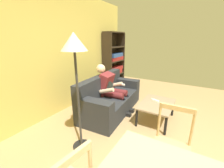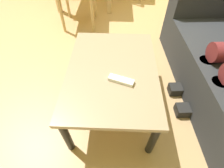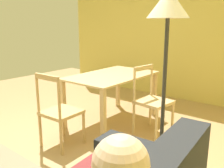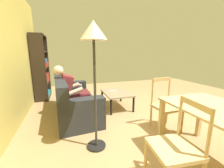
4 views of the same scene
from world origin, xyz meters
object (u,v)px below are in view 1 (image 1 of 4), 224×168
object	(u,v)px
coffee_table	(157,106)
person_lounging	(110,88)
tv_remote	(155,100)
floor_lamp	(75,54)
couch	(110,98)
dining_chair_facing_couch	(171,148)
bookshelf	(114,64)

from	to	relation	value
coffee_table	person_lounging	bearing A→B (deg)	93.16
tv_remote	floor_lamp	size ratio (longest dim) A/B	0.10
couch	coffee_table	distance (m)	1.10
person_lounging	tv_remote	bearing A→B (deg)	-80.49
tv_remote	dining_chair_facing_couch	size ratio (longest dim) A/B	0.18
couch	tv_remote	size ratio (longest dim) A/B	11.32
person_lounging	dining_chair_facing_couch	xyz separation A→B (m)	(-1.22, -1.59, -0.13)
bookshelf	dining_chair_facing_couch	size ratio (longest dim) A/B	2.04
couch	person_lounging	world-z (taller)	person_lounging
bookshelf	tv_remote	bearing A→B (deg)	-127.50
person_lounging	dining_chair_facing_couch	bearing A→B (deg)	-127.60
coffee_table	dining_chair_facing_couch	size ratio (longest dim) A/B	0.96
tv_remote	bookshelf	size ratio (longest dim) A/B	0.09
person_lounging	tv_remote	distance (m)	1.06
coffee_table	tv_remote	world-z (taller)	tv_remote
couch	dining_chair_facing_couch	bearing A→B (deg)	-126.87
couch	coffee_table	xyz separation A→B (m)	(0.10, -1.10, 0.03)
coffee_table	dining_chair_facing_couch	bearing A→B (deg)	-159.35
person_lounging	bookshelf	world-z (taller)	bookshelf
person_lounging	floor_lamp	size ratio (longest dim) A/B	0.63
dining_chair_facing_couch	tv_remote	bearing A→B (deg)	21.42
dining_chair_facing_couch	floor_lamp	xyz separation A→B (m)	(-0.14, 1.32, 1.06)
tv_remote	dining_chair_facing_couch	bearing A→B (deg)	40.71
couch	tv_remote	world-z (taller)	couch
tv_remote	dining_chair_facing_couch	distance (m)	1.50
person_lounging	coffee_table	world-z (taller)	person_lounging
bookshelf	dining_chair_facing_couch	world-z (taller)	bookshelf
person_lounging	floor_lamp	world-z (taller)	floor_lamp
dining_chair_facing_couch	floor_lamp	size ratio (longest dim) A/B	0.53
couch	dining_chair_facing_couch	world-z (taller)	dining_chair_facing_couch
floor_lamp	tv_remote	bearing A→B (deg)	-26.68
tv_remote	floor_lamp	xyz separation A→B (m)	(-1.53, 0.77, 1.09)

